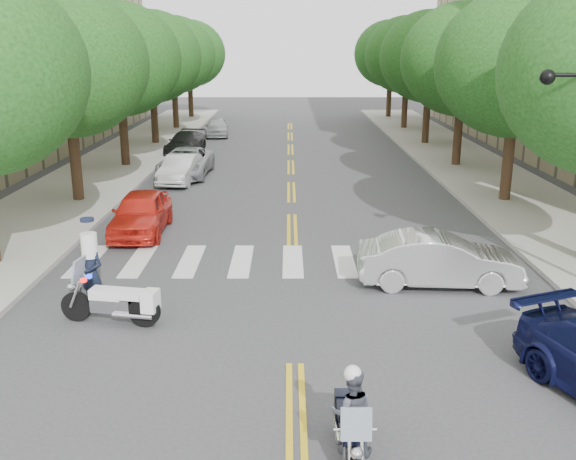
{
  "coord_description": "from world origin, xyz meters",
  "views": [
    {
      "loc": [
        -0.14,
        -11.81,
        6.26
      ],
      "look_at": [
        -0.14,
        5.38,
        1.3
      ],
      "focal_mm": 40.0,
      "sensor_mm": 36.0,
      "label": 1
    }
  ],
  "objects_px": {
    "motorcycle_police": "(351,418)",
    "officer_standing": "(92,273)",
    "motorcycle_parked": "(118,302)",
    "convertible": "(439,260)"
  },
  "relations": [
    {
      "from": "motorcycle_police",
      "to": "officer_standing",
      "type": "relative_size",
      "value": 1.09
    },
    {
      "from": "motorcycle_parked",
      "to": "officer_standing",
      "type": "distance_m",
      "value": 1.27
    },
    {
      "from": "motorcycle_police",
      "to": "convertible",
      "type": "relative_size",
      "value": 0.47
    },
    {
      "from": "motorcycle_police",
      "to": "convertible",
      "type": "xyz_separation_m",
      "value": [
        3.09,
        7.62,
        -0.03
      ]
    },
    {
      "from": "motorcycle_police",
      "to": "officer_standing",
      "type": "distance_m",
      "value": 8.28
    },
    {
      "from": "motorcycle_parked",
      "to": "convertible",
      "type": "height_order",
      "value": "motorcycle_parked"
    },
    {
      "from": "convertible",
      "to": "officer_standing",
      "type": "bearing_deg",
      "value": 104.05
    },
    {
      "from": "motorcycle_parked",
      "to": "officer_standing",
      "type": "height_order",
      "value": "officer_standing"
    },
    {
      "from": "officer_standing",
      "to": "convertible",
      "type": "height_order",
      "value": "officer_standing"
    },
    {
      "from": "motorcycle_parked",
      "to": "motorcycle_police",
      "type": "bearing_deg",
      "value": -125.74
    }
  ]
}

